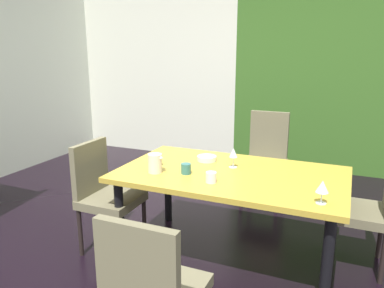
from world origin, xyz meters
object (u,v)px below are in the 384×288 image
object	(u,v)px
dining_table	(231,182)
wine_glass_south	(322,187)
chair_right_far	(371,203)
cup_right	(157,161)
cup_center	(211,177)
serving_bowl_near_window	(207,158)
wine_glass_front	(233,154)
cup_east	(186,169)
chair_left_near	(103,191)
pitcher_west	(155,163)
chair_head_far	(266,154)

from	to	relation	value
dining_table	wine_glass_south	size ratio (longest dim) A/B	11.72
chair_right_far	cup_right	size ratio (longest dim) A/B	11.48
chair_right_far	cup_center	bearing A→B (deg)	117.05
wine_glass_south	serving_bowl_near_window	size ratio (longest dim) A/B	0.89
wine_glass_front	serving_bowl_near_window	xyz separation A→B (m)	(-0.26, 0.09, -0.10)
wine_glass_south	chair_right_far	bearing A→B (deg)	63.03
wine_glass_south	cup_right	world-z (taller)	wine_glass_south
chair_right_far	cup_east	bearing A→B (deg)	108.65
chair_left_near	cup_east	size ratio (longest dim) A/B	11.50
cup_right	dining_table	bearing A→B (deg)	7.54
wine_glass_south	cup_center	xyz separation A→B (m)	(-0.76, 0.08, -0.07)
dining_table	cup_east	world-z (taller)	cup_east
chair_right_far	serving_bowl_near_window	bearing A→B (deg)	92.64
chair_left_near	wine_glass_front	bearing A→B (deg)	111.69
chair_left_near	serving_bowl_near_window	xyz separation A→B (m)	(0.73, 0.49, 0.23)
wine_glass_south	wine_glass_front	bearing A→B (deg)	146.07
pitcher_west	dining_table	bearing A→B (deg)	23.90
chair_head_far	chair_right_far	bearing A→B (deg)	135.48
cup_east	cup_center	xyz separation A→B (m)	(0.24, -0.10, -0.00)
dining_table	chair_head_far	world-z (taller)	chair_head_far
cup_east	cup_center	distance (m)	0.27
chair_right_far	cup_center	size ratio (longest dim) A/B	12.64
chair_left_near	wine_glass_south	world-z (taller)	chair_left_near
chair_head_far	wine_glass_south	world-z (taller)	chair_head_far
chair_right_far	chair_head_far	bearing A→B (deg)	45.48
cup_right	chair_head_far	bearing A→B (deg)	65.59
cup_east	cup_center	bearing A→B (deg)	-23.12
dining_table	cup_center	xyz separation A→B (m)	(-0.06, -0.28, 0.12)
cup_center	pitcher_west	distance (m)	0.48
wine_glass_front	cup_center	size ratio (longest dim) A/B	2.08
chair_right_far	chair_head_far	size ratio (longest dim) A/B	0.97
serving_bowl_near_window	cup_right	distance (m)	0.44
dining_table	chair_right_far	size ratio (longest dim) A/B	1.79
cup_right	pitcher_west	distance (m)	0.18
serving_bowl_near_window	cup_center	distance (m)	0.54
chair_right_far	serving_bowl_near_window	world-z (taller)	chair_right_far
wine_glass_south	serving_bowl_near_window	world-z (taller)	wine_glass_south
wine_glass_south	pitcher_west	xyz separation A→B (m)	(-1.23, 0.12, -0.03)
wine_glass_south	wine_glass_front	size ratio (longest dim) A/B	0.93
wine_glass_south	cup_right	distance (m)	1.34
chair_right_far	wine_glass_south	world-z (taller)	chair_right_far
chair_left_near	cup_center	world-z (taller)	chair_left_near
wine_glass_front	cup_center	xyz separation A→B (m)	(-0.04, -0.40, -0.08)
cup_center	cup_east	bearing A→B (deg)	156.88
wine_glass_front	serving_bowl_near_window	bearing A→B (deg)	160.91
cup_center	pitcher_west	xyz separation A→B (m)	(-0.48, 0.04, 0.04)
dining_table	chair_left_near	bearing A→B (deg)	-164.94
serving_bowl_near_window	pitcher_west	xyz separation A→B (m)	(-0.25, -0.45, 0.05)
cup_right	pitcher_west	size ratio (longest dim) A/B	0.57
dining_table	cup_east	xyz separation A→B (m)	(-0.31, -0.17, 0.12)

